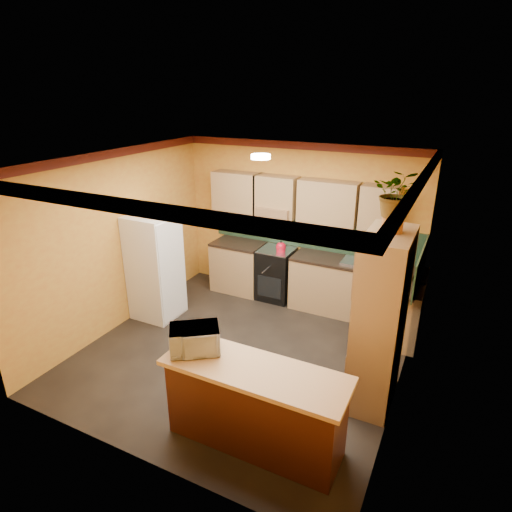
{
  "coord_description": "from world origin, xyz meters",
  "views": [
    {
      "loc": [
        2.47,
        -4.51,
        3.5
      ],
      "look_at": [
        0.01,
        0.45,
        1.32
      ],
      "focal_mm": 30.0,
      "sensor_mm": 36.0,
      "label": 1
    }
  ],
  "objects_px": {
    "stove": "(276,274)",
    "fridge": "(155,267)",
    "base_cabinets_back": "(310,281)",
    "pantry": "(380,321)",
    "breakfast_bar": "(255,409)",
    "microwave": "(195,339)"
  },
  "relations": [
    {
      "from": "stove",
      "to": "fridge",
      "type": "xyz_separation_m",
      "value": [
        -1.48,
        -1.43,
        0.39
      ]
    },
    {
      "from": "base_cabinets_back",
      "to": "stove",
      "type": "relative_size",
      "value": 4.01
    },
    {
      "from": "stove",
      "to": "pantry",
      "type": "height_order",
      "value": "pantry"
    },
    {
      "from": "stove",
      "to": "pantry",
      "type": "xyz_separation_m",
      "value": [
        2.12,
        -1.92,
        0.59
      ]
    },
    {
      "from": "breakfast_bar",
      "to": "microwave",
      "type": "relative_size",
      "value": 3.56
    },
    {
      "from": "stove",
      "to": "microwave",
      "type": "xyz_separation_m",
      "value": [
        0.47,
        -3.19,
        0.61
      ]
    },
    {
      "from": "base_cabinets_back",
      "to": "stove",
      "type": "distance_m",
      "value": 0.63
    },
    {
      "from": "fridge",
      "to": "microwave",
      "type": "relative_size",
      "value": 3.37
    },
    {
      "from": "pantry",
      "to": "microwave",
      "type": "height_order",
      "value": "pantry"
    },
    {
      "from": "base_cabinets_back",
      "to": "stove",
      "type": "height_order",
      "value": "stove"
    },
    {
      "from": "base_cabinets_back",
      "to": "fridge",
      "type": "distance_m",
      "value": 2.58
    },
    {
      "from": "base_cabinets_back",
      "to": "microwave",
      "type": "xyz_separation_m",
      "value": [
        -0.15,
        -3.19,
        0.63
      ]
    },
    {
      "from": "base_cabinets_back",
      "to": "fridge",
      "type": "xyz_separation_m",
      "value": [
        -2.11,
        -1.43,
        0.41
      ]
    },
    {
      "from": "base_cabinets_back",
      "to": "breakfast_bar",
      "type": "height_order",
      "value": "same"
    },
    {
      "from": "breakfast_bar",
      "to": "microwave",
      "type": "bearing_deg",
      "value": 180.0
    },
    {
      "from": "microwave",
      "to": "breakfast_bar",
      "type": "bearing_deg",
      "value": -35.7
    },
    {
      "from": "fridge",
      "to": "breakfast_bar",
      "type": "bearing_deg",
      "value": -33.55
    },
    {
      "from": "stove",
      "to": "breakfast_bar",
      "type": "bearing_deg",
      "value": -69.81
    },
    {
      "from": "pantry",
      "to": "microwave",
      "type": "xyz_separation_m",
      "value": [
        -1.64,
        -1.26,
        0.02
      ]
    },
    {
      "from": "base_cabinets_back",
      "to": "pantry",
      "type": "bearing_deg",
      "value": -52.18
    },
    {
      "from": "fridge",
      "to": "microwave",
      "type": "height_order",
      "value": "fridge"
    },
    {
      "from": "base_cabinets_back",
      "to": "breakfast_bar",
      "type": "xyz_separation_m",
      "value": [
        0.55,
        -3.19,
        0.0
      ]
    }
  ]
}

